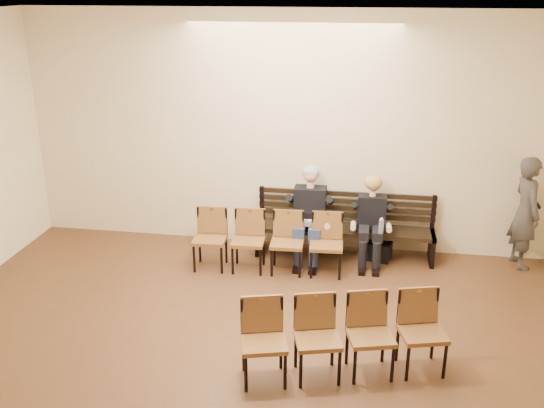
{
  "coord_description": "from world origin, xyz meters",
  "views": [
    {
      "loc": [
        1.11,
        -3.57,
        3.85
      ],
      "look_at": [
        -0.13,
        4.05,
        0.98
      ],
      "focal_mm": 40.0,
      "sensor_mm": 36.0,
      "label": 1
    }
  ],
  "objects_px": {
    "seated_woman": "(371,224)",
    "chair_row_back": "(344,338)",
    "seated_man": "(309,214)",
    "water_bottle": "(381,234)",
    "chair_row_front": "(267,243)",
    "bench": "(344,242)",
    "bag": "(378,251)",
    "laptop": "(306,225)",
    "passerby": "(527,204)"
  },
  "relations": [
    {
      "from": "bag",
      "to": "bench",
      "type": "bearing_deg",
      "value": 175.37
    },
    {
      "from": "bag",
      "to": "passerby",
      "type": "height_order",
      "value": "passerby"
    },
    {
      "from": "bench",
      "to": "seated_woman",
      "type": "distance_m",
      "value": 0.53
    },
    {
      "from": "laptop",
      "to": "passerby",
      "type": "height_order",
      "value": "passerby"
    },
    {
      "from": "seated_woman",
      "to": "chair_row_back",
      "type": "distance_m",
      "value": 2.78
    },
    {
      "from": "laptop",
      "to": "passerby",
      "type": "relative_size",
      "value": 0.18
    },
    {
      "from": "seated_woman",
      "to": "bench",
      "type": "bearing_deg",
      "value": 162.35
    },
    {
      "from": "chair_row_front",
      "to": "bench",
      "type": "bearing_deg",
      "value": 29.7
    },
    {
      "from": "seated_woman",
      "to": "laptop",
      "type": "relative_size",
      "value": 3.48
    },
    {
      "from": "bench",
      "to": "chair_row_front",
      "type": "distance_m",
      "value": 1.24
    },
    {
      "from": "bench",
      "to": "chair_row_front",
      "type": "height_order",
      "value": "chair_row_front"
    },
    {
      "from": "passerby",
      "to": "chair_row_front",
      "type": "relative_size",
      "value": 0.89
    },
    {
      "from": "passerby",
      "to": "seated_woman",
      "type": "bearing_deg",
      "value": 84.39
    },
    {
      "from": "chair_row_front",
      "to": "chair_row_back",
      "type": "distance_m",
      "value": 2.53
    },
    {
      "from": "laptop",
      "to": "bag",
      "type": "height_order",
      "value": "laptop"
    },
    {
      "from": "seated_man",
      "to": "seated_woman",
      "type": "height_order",
      "value": "seated_man"
    },
    {
      "from": "seated_man",
      "to": "seated_woman",
      "type": "relative_size",
      "value": 1.19
    },
    {
      "from": "bench",
      "to": "chair_row_back",
      "type": "relative_size",
      "value": 1.24
    },
    {
      "from": "seated_man",
      "to": "laptop",
      "type": "xyz_separation_m",
      "value": [
        -0.03,
        -0.16,
        -0.12
      ]
    },
    {
      "from": "seated_woman",
      "to": "bag",
      "type": "bearing_deg",
      "value": 32.24
    },
    {
      "from": "seated_man",
      "to": "water_bottle",
      "type": "height_order",
      "value": "seated_man"
    },
    {
      "from": "chair_row_front",
      "to": "chair_row_back",
      "type": "bearing_deg",
      "value": -64.93
    },
    {
      "from": "water_bottle",
      "to": "bench",
      "type": "bearing_deg",
      "value": 140.93
    },
    {
      "from": "bench",
      "to": "bag",
      "type": "bearing_deg",
      "value": -4.63
    },
    {
      "from": "bag",
      "to": "chair_row_back",
      "type": "xyz_separation_m",
      "value": [
        -0.36,
        -2.85,
        0.29
      ]
    },
    {
      "from": "bench",
      "to": "water_bottle",
      "type": "distance_m",
      "value": 0.74
    },
    {
      "from": "bench",
      "to": "chair_row_front",
      "type": "bearing_deg",
      "value": -147.77
    },
    {
      "from": "bag",
      "to": "chair_row_back",
      "type": "bearing_deg",
      "value": -97.27
    },
    {
      "from": "passerby",
      "to": "chair_row_front",
      "type": "height_order",
      "value": "passerby"
    },
    {
      "from": "seated_woman",
      "to": "chair_row_back",
      "type": "relative_size",
      "value": 0.55
    },
    {
      "from": "water_bottle",
      "to": "passerby",
      "type": "xyz_separation_m",
      "value": [
        1.98,
        0.52,
        0.36
      ]
    },
    {
      "from": "laptop",
      "to": "chair_row_front",
      "type": "bearing_deg",
      "value": -134.09
    },
    {
      "from": "bench",
      "to": "bag",
      "type": "distance_m",
      "value": 0.51
    },
    {
      "from": "seated_woman",
      "to": "passerby",
      "type": "relative_size",
      "value": 0.62
    },
    {
      "from": "bag",
      "to": "chair_row_back",
      "type": "relative_size",
      "value": 0.18
    },
    {
      "from": "seated_woman",
      "to": "water_bottle",
      "type": "distance_m",
      "value": 0.33
    },
    {
      "from": "seated_woman",
      "to": "bag",
      "type": "height_order",
      "value": "seated_woman"
    },
    {
      "from": "bag",
      "to": "seated_woman",
      "type": "bearing_deg",
      "value": -147.76
    },
    {
      "from": "bench",
      "to": "passerby",
      "type": "relative_size",
      "value": 1.4
    },
    {
      "from": "bench",
      "to": "seated_man",
      "type": "xyz_separation_m",
      "value": [
        -0.51,
        -0.12,
        0.46
      ]
    },
    {
      "from": "bench",
      "to": "passerby",
      "type": "height_order",
      "value": "passerby"
    },
    {
      "from": "bench",
      "to": "water_bottle",
      "type": "bearing_deg",
      "value": -39.07
    },
    {
      "from": "bench",
      "to": "seated_man",
      "type": "bearing_deg",
      "value": -166.75
    },
    {
      "from": "bench",
      "to": "seated_woman",
      "type": "height_order",
      "value": "seated_woman"
    },
    {
      "from": "water_bottle",
      "to": "bag",
      "type": "height_order",
      "value": "water_bottle"
    },
    {
      "from": "laptop",
      "to": "chair_row_back",
      "type": "bearing_deg",
      "value": -66.25
    },
    {
      "from": "water_bottle",
      "to": "passerby",
      "type": "height_order",
      "value": "passerby"
    },
    {
      "from": "seated_woman",
      "to": "chair_row_front",
      "type": "bearing_deg",
      "value": -159.37
    },
    {
      "from": "laptop",
      "to": "bag",
      "type": "xyz_separation_m",
      "value": [
        1.04,
        0.24,
        -0.44
      ]
    },
    {
      "from": "seated_man",
      "to": "laptop",
      "type": "height_order",
      "value": "seated_man"
    }
  ]
}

